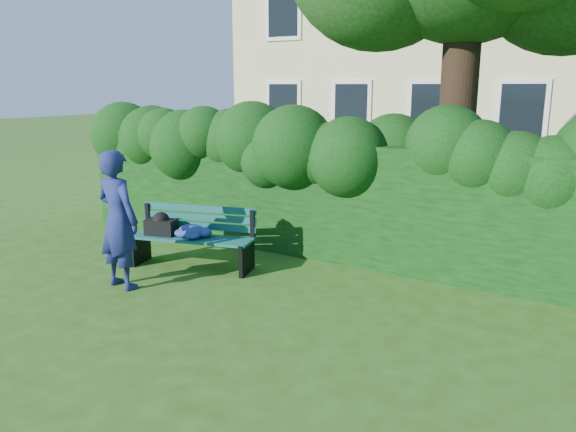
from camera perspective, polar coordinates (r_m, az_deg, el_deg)
The scene contains 4 objects.
ground at distance 7.22m, azimuth -2.54°, elevation -8.29°, with size 80.00×80.00×0.00m, color #2F4F12.
hedge at distance 8.80m, azimuth 5.52°, elevation 1.70°, with size 10.00×1.00×1.80m.
park_bench at distance 8.40m, azimuth -10.21°, elevation -1.80°, with size 1.89×1.01×0.89m.
man_reading at distance 7.66m, azimuth -16.87°, elevation -0.38°, with size 0.67×0.44×1.84m, color navy.
Camera 1 is at (3.82, -5.53, 2.64)m, focal length 35.00 mm.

